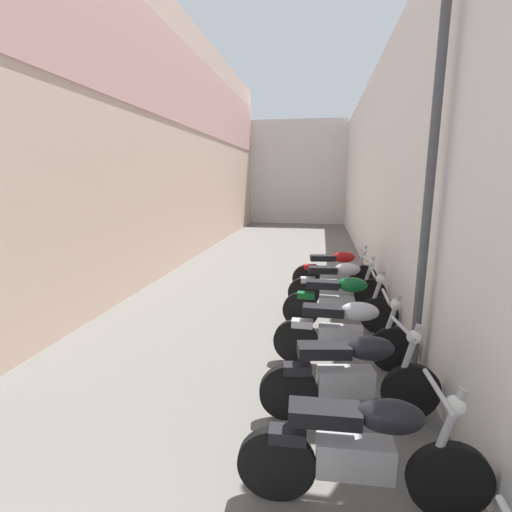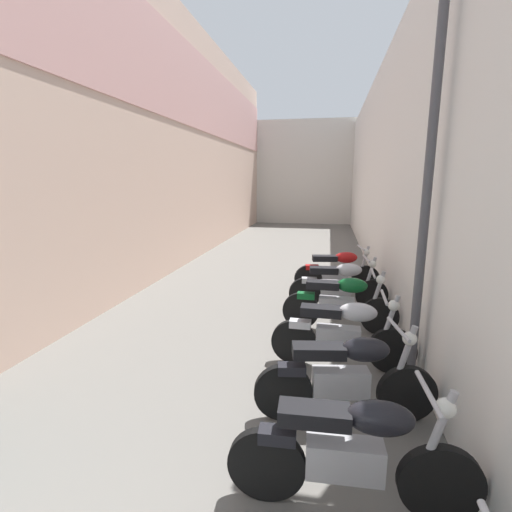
{
  "view_description": "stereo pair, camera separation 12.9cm",
  "coord_description": "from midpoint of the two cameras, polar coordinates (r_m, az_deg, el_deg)",
  "views": [
    {
      "loc": [
        1.3,
        1.37,
        2.43
      ],
      "look_at": [
        0.28,
        7.26,
        1.2
      ],
      "focal_mm": 26.16,
      "sensor_mm": 36.0,
      "label": 1
    },
    {
      "loc": [
        1.42,
        1.4,
        2.43
      ],
      "look_at": [
        0.28,
        7.26,
        1.2
      ],
      "focal_mm": 26.16,
      "sensor_mm": 36.0,
      "label": 2
    }
  ],
  "objects": [
    {
      "name": "ground_plane",
      "position": [
        8.26,
        -0.14,
        -5.46
      ],
      "size": [
        38.33,
        38.33,
        0.0
      ],
      "primitive_type": "plane",
      "color": "#66635E"
    },
    {
      "name": "building_left",
      "position": [
        10.65,
        -13.93,
        17.33
      ],
      "size": [
        0.45,
        22.33,
        7.02
      ],
      "color": "beige",
      "rests_on": "ground"
    },
    {
      "name": "building_right",
      "position": [
        9.88,
        18.63,
        12.42
      ],
      "size": [
        0.45,
        22.33,
        5.33
      ],
      "color": "silver",
      "rests_on": "ground"
    },
    {
      "name": "building_far_end",
      "position": [
        21.99,
        6.37,
        12.53
      ],
      "size": [
        8.21,
        2.0,
        5.59
      ],
      "primitive_type": "cube",
      "color": "beige",
      "rests_on": "ground"
    },
    {
      "name": "motorcycle_third",
      "position": [
        3.15,
        14.83,
        -26.57
      ],
      "size": [
        1.85,
        0.58,
        1.04
      ],
      "color": "black",
      "rests_on": "ground"
    },
    {
      "name": "motorcycle_fourth",
      "position": [
        4.05,
        13.5,
        -17.15
      ],
      "size": [
        1.84,
        0.58,
        1.04
      ],
      "color": "black",
      "rests_on": "ground"
    },
    {
      "name": "motorcycle_fifth",
      "position": [
        5.05,
        12.73,
        -11.11
      ],
      "size": [
        1.85,
        0.58,
        1.04
      ],
      "color": "black",
      "rests_on": "ground"
    },
    {
      "name": "motorcycle_sixth",
      "position": [
        6.22,
        12.18,
        -6.71
      ],
      "size": [
        1.85,
        0.58,
        1.04
      ],
      "color": "black",
      "rests_on": "ground"
    },
    {
      "name": "motorcycle_seventh",
      "position": [
        7.21,
        11.87,
        -4.14
      ],
      "size": [
        1.85,
        0.58,
        1.04
      ],
      "color": "black",
      "rests_on": "ground"
    },
    {
      "name": "motorcycle_eighth",
      "position": [
        8.3,
        11.62,
        -2.05
      ],
      "size": [
        1.84,
        0.58,
        1.04
      ],
      "color": "black",
      "rests_on": "ground"
    },
    {
      "name": "street_lamp",
      "position": [
        4.5,
        23.71,
        16.32
      ],
      "size": [
        0.79,
        0.18,
        4.94
      ],
      "color": "#47474C",
      "rests_on": "ground"
    }
  ]
}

